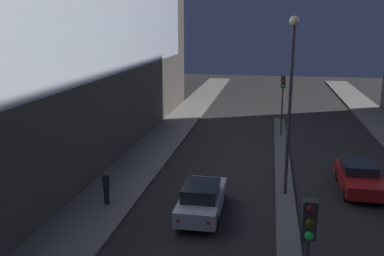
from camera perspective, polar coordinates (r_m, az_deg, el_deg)
median_strip at (r=23.42m, az=12.17°, el=-7.24°), size 0.92×31.69×0.14m
traffic_light_near at (r=10.21m, az=15.12°, el=-15.49°), size 0.32×0.42×4.49m
traffic_light_mid at (r=32.24m, az=12.01°, el=4.73°), size 0.32×0.42×4.49m
street_lamp at (r=20.55m, az=13.06°, el=5.75°), size 0.46×0.46×8.55m
car_left_lane at (r=19.23m, az=1.32°, el=-9.39°), size 1.75×4.47×1.55m
car_right_lane at (r=23.50m, az=21.42°, el=-6.10°), size 1.90×4.43×1.42m
pedestrian_on_left_sidewalk at (r=20.36m, az=-11.38°, el=-7.69°), size 0.33×0.33×1.59m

